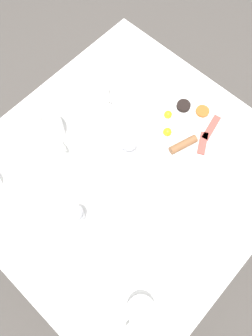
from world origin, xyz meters
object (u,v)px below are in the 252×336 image
(knife_by_plate, at_px, (140,73))
(spoon_for_tea, at_px, (247,197))
(teacup_with_saucer_right, at_px, (140,310))
(fork_by_plate, at_px, (186,273))
(water_glass_short, at_px, (146,229))
(pepper_grinder, at_px, (76,215))
(fork_spare, at_px, (65,264))
(salt_grinder, at_px, (129,146))
(breakfast_plate, at_px, (187,127))
(teapot_near, at_px, (45,128))
(napkin_folded, at_px, (120,191))
(creamer_jug, at_px, (101,92))

(knife_by_plate, bearing_deg, spoon_for_tea, -12.49)
(teacup_with_saucer_right, relative_size, knife_by_plate, 0.79)
(fork_by_plate, bearing_deg, knife_by_plate, 142.69)
(water_glass_short, bearing_deg, spoon_for_tea, 61.94)
(pepper_grinder, height_order, fork_spare, pepper_grinder)
(salt_grinder, distance_m, fork_spare, 0.42)
(teacup_with_saucer_right, height_order, salt_grinder, salt_grinder)
(breakfast_plate, relative_size, spoon_for_tea, 2.03)
(pepper_grinder, bearing_deg, teapot_near, 155.31)
(water_glass_short, bearing_deg, napkin_folded, 163.57)
(breakfast_plate, bearing_deg, fork_by_plate, -51.23)
(fork_spare, bearing_deg, teacup_with_saucer_right, 13.40)
(knife_by_plate, bearing_deg, breakfast_plate, -13.04)
(teapot_near, relative_size, napkin_folded, 1.47)
(fork_by_plate, bearing_deg, teapot_near, 177.44)
(breakfast_plate, relative_size, teacup_with_saucer_right, 2.21)
(pepper_grinder, xyz_separation_m, salt_grinder, (-0.04, 0.28, 0.00))
(breakfast_plate, bearing_deg, water_glass_short, -69.89)
(pepper_grinder, relative_size, knife_by_plate, 0.59)
(breakfast_plate, relative_size, fork_spare, 1.85)
(teacup_with_saucer_right, distance_m, creamer_jug, 0.74)
(salt_grinder, relative_size, napkin_folded, 0.71)
(teacup_with_saucer_right, distance_m, pepper_grinder, 0.33)
(pepper_grinder, bearing_deg, spoon_for_tea, 50.55)
(breakfast_plate, height_order, pepper_grinder, pepper_grinder)
(pepper_grinder, bearing_deg, creamer_jug, 125.33)
(salt_grinder, xyz_separation_m, knife_by_plate, (-0.20, 0.28, -0.05))
(breakfast_plate, distance_m, salt_grinder, 0.23)
(fork_by_plate, distance_m, fork_spare, 0.37)
(fork_by_plate, bearing_deg, water_glass_short, 177.29)
(teacup_with_saucer_right, xyz_separation_m, creamer_jug, (-0.59, 0.44, 0.00))
(breakfast_plate, height_order, teacup_with_saucer_right, teacup_with_saucer_right)
(fork_spare, bearing_deg, spoon_for_tea, 63.07)
(knife_by_plate, bearing_deg, creamer_jug, -100.50)
(creamer_jug, height_order, napkin_folded, creamer_jug)
(knife_by_plate, height_order, spoon_for_tea, same)
(water_glass_short, height_order, creamer_jug, water_glass_short)
(spoon_for_tea, bearing_deg, salt_grinder, -159.27)
(water_glass_short, distance_m, knife_by_plate, 0.61)
(breakfast_plate, bearing_deg, knife_by_plate, 166.96)
(teacup_with_saucer_right, height_order, napkin_folded, teacup_with_saucer_right)
(teapot_near, xyz_separation_m, water_glass_short, (0.48, -0.02, -0.01))
(salt_grinder, height_order, fork_spare, salt_grinder)
(teapot_near, distance_m, napkin_folded, 0.33)
(knife_by_plate, bearing_deg, fork_by_plate, -37.31)
(salt_grinder, relative_size, fork_by_plate, 0.80)
(teapot_near, height_order, water_glass_short, teapot_near)
(creamer_jug, xyz_separation_m, knife_by_plate, (0.03, 0.18, -0.03))
(knife_by_plate, bearing_deg, water_glass_short, -46.50)
(breakfast_plate, height_order, fork_by_plate, breakfast_plate)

